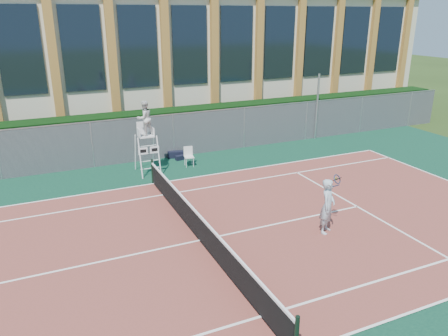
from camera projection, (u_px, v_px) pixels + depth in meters
name	position (u px, v px, depth m)	size (l,w,h in m)	color
ground	(200.00, 241.00, 14.09)	(120.00, 120.00, 0.00)	#233814
apron	(189.00, 228.00, 14.95)	(36.00, 20.00, 0.01)	#0B3425
tennis_court	(200.00, 241.00, 14.09)	(23.77, 10.97, 0.02)	brown
tennis_net	(200.00, 226.00, 13.91)	(0.10, 11.30, 1.10)	black
fence	(134.00, 140.00, 21.30)	(40.00, 0.06, 2.20)	#595E60
hedge	(129.00, 135.00, 22.33)	(40.00, 1.40, 2.20)	black
building	(98.00, 60.00, 28.15)	(45.00, 10.60, 8.22)	beige
steel_pole	(317.00, 107.00, 25.04)	(0.12, 0.12, 3.78)	#9EA0A5
umpire_chair	(145.00, 120.00, 19.39)	(0.94, 1.45, 3.38)	white
plastic_chair	(189.00, 155.00, 20.94)	(0.49, 0.49, 0.93)	silver
sports_bag_near	(175.00, 154.00, 22.20)	(0.79, 0.32, 0.34)	black
sports_bag_far	(181.00, 157.00, 21.92)	(0.56, 0.24, 0.23)	black
tennis_player	(328.00, 206.00, 14.33)	(1.10, 0.85, 1.88)	#A8BDCA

